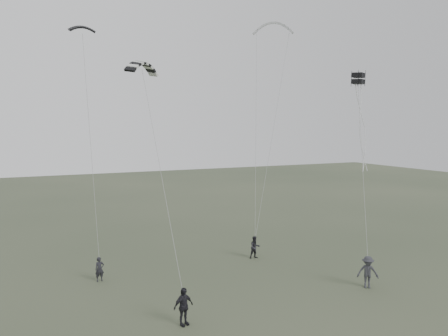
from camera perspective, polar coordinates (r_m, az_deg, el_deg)
name	(u,v)px	position (r m, az deg, el deg)	size (l,w,h in m)	color
ground	(250,299)	(25.25, 3.41, -16.77)	(140.00, 140.00, 0.00)	#36412D
flyer_left	(100,269)	(28.72, -15.94, -12.59)	(0.55, 0.36, 1.51)	black
flyer_right	(255,247)	(32.22, 4.06, -10.29)	(0.79, 0.61, 1.62)	black
flyer_center	(183,307)	(22.06, -5.32, -17.57)	(1.09, 0.45, 1.86)	black
flyer_far	(368,272)	(27.87, 18.26, -12.78)	(1.24, 0.71, 1.91)	#2C2D32
kite_dark_small	(82,27)	(31.73, -18.04, 17.10)	(1.70, 0.51, 0.54)	black
kite_pale_large	(273,23)	(38.91, 6.42, 18.33)	(3.42, 0.77, 1.45)	#B1B5B7
kite_striped	(142,63)	(28.42, -10.67, 13.36)	(2.74, 0.69, 1.10)	black
kite_box	(358,79)	(32.07, 17.13, 11.11)	(0.74, 0.74, 0.76)	black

